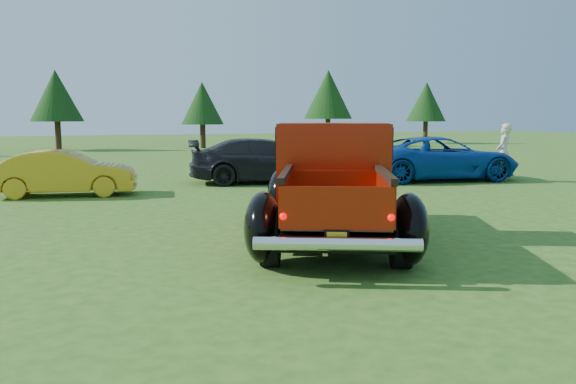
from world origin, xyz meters
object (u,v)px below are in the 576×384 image
at_px(pickup_truck, 333,183).
at_px(show_car_grey, 265,161).
at_px(tree_mid_right, 202,103).
at_px(show_car_blue, 439,158).
at_px(tree_east, 328,95).
at_px(spectator, 504,153).
at_px(tree_mid_left, 56,96).
at_px(tree_far_east, 426,102).
at_px(show_car_yellow, 65,173).

bearing_deg(pickup_truck, show_car_grey, 104.05).
relative_size(tree_mid_right, show_car_blue, 0.85).
bearing_deg(tree_east, spectator, -100.60).
bearing_deg(tree_mid_left, tree_mid_right, -6.34).
distance_m(tree_mid_right, show_car_grey, 20.53).
xyz_separation_m(tree_east, tree_far_east, (9.00, 1.00, -0.41)).
bearing_deg(tree_east, tree_mid_left, 175.24).
height_order(show_car_blue, spectator, spectator).
relative_size(tree_far_east, pickup_truck, 0.84).
distance_m(tree_mid_left, tree_mid_right, 9.06).
height_order(tree_mid_left, show_car_blue, tree_mid_left).
bearing_deg(tree_east, show_car_blue, -105.50).
distance_m(tree_far_east, pickup_truck, 36.36).
height_order(tree_mid_right, tree_east, tree_east).
xyz_separation_m(show_car_grey, spectator, (7.34, -2.51, 0.24)).
xyz_separation_m(tree_far_east, spectator, (-13.16, -23.26, -2.30)).
bearing_deg(tree_far_east, pickup_truck, -127.34).
relative_size(pickup_truck, spectator, 3.02).
relative_size(show_car_grey, show_car_blue, 0.93).
xyz_separation_m(show_car_grey, show_car_blue, (5.63, -1.41, 0.02)).
height_order(tree_mid_left, pickup_truck, tree_mid_left).
xyz_separation_m(tree_far_east, show_car_yellow, (-26.48, -21.72, -2.64)).
relative_size(tree_mid_left, show_car_blue, 0.96).
distance_m(pickup_truck, show_car_grey, 8.24).
xyz_separation_m(show_car_yellow, show_car_grey, (5.98, 0.97, 0.10)).
bearing_deg(tree_far_east, show_car_grey, -134.65).
height_order(tree_mid_right, tree_far_east, tree_far_east).
bearing_deg(show_car_grey, tree_far_east, -33.31).
relative_size(tree_mid_left, show_car_yellow, 1.35).
relative_size(tree_east, tree_far_east, 1.12).
height_order(tree_mid_right, show_car_grey, tree_mid_right).
distance_m(tree_mid_left, show_car_grey, 22.38).
bearing_deg(show_car_blue, show_car_yellow, 96.87).
bearing_deg(pickup_truck, tree_far_east, 77.26).
bearing_deg(show_car_grey, tree_mid_left, 28.35).
distance_m(tree_mid_right, tree_far_east, 18.01).
relative_size(show_car_yellow, show_car_blue, 0.71).
relative_size(tree_mid_right, show_car_grey, 0.91).
distance_m(pickup_truck, show_car_blue, 9.79).
distance_m(tree_east, spectator, 22.81).
relative_size(show_car_yellow, spectator, 1.96).
bearing_deg(show_car_yellow, tree_mid_left, 10.34).
relative_size(tree_far_east, show_car_blue, 0.92).
distance_m(tree_east, show_car_yellow, 27.28).
distance_m(tree_east, show_car_grey, 23.05).
xyz_separation_m(tree_mid_right, tree_east, (9.00, -0.50, 0.68)).
bearing_deg(tree_east, show_car_yellow, -130.16).
relative_size(tree_mid_right, pickup_truck, 0.77).
bearing_deg(pickup_truck, tree_mid_left, 124.24).
height_order(tree_east, show_car_yellow, tree_east).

